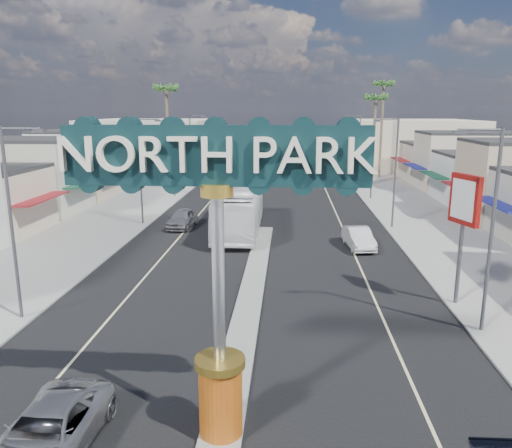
# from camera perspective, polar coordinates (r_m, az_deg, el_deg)

# --- Properties ---
(ground) EXTENTS (160.00, 160.00, 0.00)m
(ground) POSITION_cam_1_polar(r_m,az_deg,el_deg) (42.40, 1.08, -0.27)
(ground) COLOR gray
(ground) RESTS_ON ground
(road) EXTENTS (20.00, 120.00, 0.01)m
(road) POSITION_cam_1_polar(r_m,az_deg,el_deg) (42.40, 1.08, -0.26)
(road) COLOR black
(road) RESTS_ON ground
(median_island) EXTENTS (1.30, 30.00, 0.16)m
(median_island) POSITION_cam_1_polar(r_m,az_deg,el_deg) (27.07, -0.56, -7.86)
(median_island) COLOR gray
(median_island) RESTS_ON ground
(sidewalk_left) EXTENTS (8.00, 120.00, 0.12)m
(sidewalk_left) POSITION_cam_1_polar(r_m,az_deg,el_deg) (45.24, -16.92, 0.09)
(sidewalk_left) COLOR gray
(sidewalk_left) RESTS_ON ground
(sidewalk_right) EXTENTS (8.00, 120.00, 0.12)m
(sidewalk_right) POSITION_cam_1_polar(r_m,az_deg,el_deg) (44.03, 19.60, -0.45)
(sidewalk_right) COLOR gray
(sidewalk_right) RESTS_ON ground
(storefront_row_left) EXTENTS (12.00, 42.00, 6.00)m
(storefront_row_left) POSITION_cam_1_polar(r_m,az_deg,el_deg) (60.49, -21.73, 5.69)
(storefront_row_left) COLOR beige
(storefront_row_left) RESTS_ON ground
(storefront_row_right) EXTENTS (12.00, 42.00, 6.00)m
(storefront_row_right) POSITION_cam_1_polar(r_m,az_deg,el_deg) (58.93, 25.87, 5.14)
(storefront_row_right) COLOR #B7B29E
(storefront_row_right) RESTS_ON ground
(backdrop_far_left) EXTENTS (20.00, 20.00, 8.00)m
(backdrop_far_left) POSITION_cam_1_polar(r_m,az_deg,el_deg) (89.67, -11.84, 9.05)
(backdrop_far_left) COLOR #B7B29E
(backdrop_far_left) RESTS_ON ground
(backdrop_far_right) EXTENTS (20.00, 20.00, 8.00)m
(backdrop_far_right) POSITION_cam_1_polar(r_m,az_deg,el_deg) (88.72, 17.06, 8.72)
(backdrop_far_right) COLOR beige
(backdrop_far_right) RESTS_ON ground
(gateway_sign) EXTENTS (8.20, 1.50, 9.15)m
(gateway_sign) POSITION_cam_1_polar(r_m,az_deg,el_deg) (13.88, -4.38, -2.88)
(gateway_sign) COLOR #B13E0D
(gateway_sign) RESTS_ON median_island
(traffic_signal_left) EXTENTS (5.09, 0.45, 6.00)m
(traffic_signal_left) POSITION_cam_1_polar(r_m,az_deg,el_deg) (56.60, -7.62, 7.35)
(traffic_signal_left) COLOR #47474C
(traffic_signal_left) RESTS_ON ground
(traffic_signal_right) EXTENTS (5.09, 0.45, 6.00)m
(traffic_signal_right) POSITION_cam_1_polar(r_m,az_deg,el_deg) (55.96, 11.31, 7.15)
(traffic_signal_right) COLOR #47474C
(traffic_signal_right) RESTS_ON ground
(streetlight_l_near) EXTENTS (2.03, 0.22, 9.00)m
(streetlight_l_near) POSITION_cam_1_polar(r_m,az_deg,el_deg) (25.01, -25.94, 0.95)
(streetlight_l_near) COLOR #47474C
(streetlight_l_near) RESTS_ON ground
(streetlight_l_mid) EXTENTS (2.03, 0.22, 9.00)m
(streetlight_l_mid) POSITION_cam_1_polar(r_m,az_deg,el_deg) (43.30, -12.91, 6.49)
(streetlight_l_mid) COLOR #47474C
(streetlight_l_mid) RESTS_ON ground
(streetlight_l_far) EXTENTS (2.03, 0.22, 9.00)m
(streetlight_l_far) POSITION_cam_1_polar(r_m,az_deg,el_deg) (64.60, -7.34, 8.75)
(streetlight_l_far) COLOR #47474C
(streetlight_l_far) RESTS_ON ground
(streetlight_r_near) EXTENTS (2.03, 0.22, 9.00)m
(streetlight_r_near) POSITION_cam_1_polar(r_m,az_deg,el_deg) (23.33, 25.06, 0.26)
(streetlight_r_near) COLOR #47474C
(streetlight_r_near) RESTS_ON ground
(streetlight_r_mid) EXTENTS (2.03, 0.22, 9.00)m
(streetlight_r_mid) POSITION_cam_1_polar(r_m,az_deg,el_deg) (42.35, 15.44, 6.22)
(streetlight_r_mid) COLOR #47474C
(streetlight_r_mid) RESTS_ON ground
(streetlight_r_far) EXTENTS (2.03, 0.22, 9.00)m
(streetlight_r_far) POSITION_cam_1_polar(r_m,az_deg,el_deg) (63.97, 11.55, 8.55)
(streetlight_r_far) COLOR #47474C
(streetlight_r_far) RESTS_ON ground
(palm_left_far) EXTENTS (2.60, 2.60, 13.10)m
(palm_left_far) POSITION_cam_1_polar(r_m,az_deg,el_deg) (63.05, -10.23, 14.40)
(palm_left_far) COLOR brown
(palm_left_far) RESTS_ON ground
(palm_right_mid) EXTENTS (2.60, 2.60, 12.10)m
(palm_right_mid) POSITION_cam_1_polar(r_m,az_deg,el_deg) (68.14, 13.51, 13.38)
(palm_right_mid) COLOR brown
(palm_right_mid) RESTS_ON ground
(palm_right_far) EXTENTS (2.60, 2.60, 14.10)m
(palm_right_far) POSITION_cam_1_polar(r_m,az_deg,el_deg) (74.43, 14.38, 14.64)
(palm_right_far) COLOR brown
(palm_right_far) RESTS_ON ground
(suv_left) EXTENTS (2.56, 5.29, 1.45)m
(suv_left) POSITION_cam_1_polar(r_m,az_deg,el_deg) (16.47, -22.73, -21.20)
(suv_left) COLOR #A0A0A5
(suv_left) RESTS_ON ground
(car_parked_left) EXTENTS (2.16, 4.68, 1.55)m
(car_parked_left) POSITION_cam_1_polar(r_m,az_deg,el_deg) (42.33, -8.42, 0.65)
(car_parked_left) COLOR slate
(car_parked_left) RESTS_ON ground
(car_parked_right) EXTENTS (2.07, 4.62, 1.47)m
(car_parked_right) POSITION_cam_1_polar(r_m,az_deg,el_deg) (36.43, 11.64, -1.56)
(car_parked_right) COLOR silver
(car_parked_right) RESTS_ON ground
(city_bus) EXTENTS (3.27, 13.48, 3.75)m
(city_bus) POSITION_cam_1_polar(r_m,az_deg,el_deg) (40.47, -1.86, 1.80)
(city_bus) COLOR white
(city_bus) RESTS_ON ground
(bank_pylon_sign) EXTENTS (0.91, 2.01, 6.54)m
(bank_pylon_sign) POSITION_cam_1_polar(r_m,az_deg,el_deg) (26.34, 22.70, 1.79)
(bank_pylon_sign) COLOR #47474C
(bank_pylon_sign) RESTS_ON sidewalk_right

